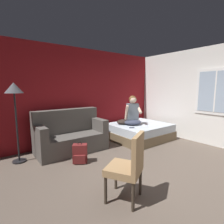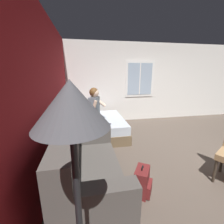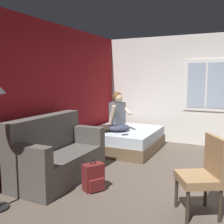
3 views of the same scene
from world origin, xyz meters
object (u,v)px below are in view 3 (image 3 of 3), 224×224
Objects in this scene: backpack at (94,178)px; throw_pillow at (106,128)px; person_seated at (118,115)px; cell_phone at (125,135)px; side_chair at (204,172)px; couch at (56,155)px; bed at (124,139)px.

throw_pillow reaches higher than backpack.
throw_pillow is at bearing 119.20° from person_seated.
cell_phone is (-0.18, -0.55, -0.07)m from throw_pillow.
side_chair is 1.12× the size of person_seated.
cell_phone reaches higher than backpack.
person_seated is at bearing -8.63° from couch.
bed is 1.00× the size of couch.
backpack is (-2.26, -0.45, -0.04)m from bed.
couch is 1.75m from throw_pillow.
cell_phone is at bearing 6.74° from backpack.
throw_pillow is at bearing -172.14° from cell_phone.
couch is 3.72× the size of backpack.
side_chair is at bearing -134.70° from person_seated.
cell_phone is at bearing -108.28° from throw_pillow.
bed is 1.95× the size of person_seated.
side_chair is (-0.17, -2.35, 0.14)m from couch.
bed is at bearing -37.83° from throw_pillow.
cell_phone is (-0.56, -0.25, 0.25)m from bed.
backpack is (-2.02, -0.51, -0.64)m from person_seated.
side_chair is 2.99m from throw_pillow.
bed is 3.55× the size of throw_pillow.
side_chair is at bearing -138.78° from bed.
cell_phone is at bearing -20.78° from couch.
bed is 11.85× the size of cell_phone.
bed is at bearing -9.16° from couch.
side_chair reaches higher than cell_phone.
throw_pillow is (-0.13, 0.24, -0.29)m from person_seated.
throw_pillow is (1.91, 2.30, 0.02)m from side_chair.
bed is 0.57m from throw_pillow.
bed is 1.74× the size of side_chair.
person_seated is (-0.25, 0.06, 0.60)m from bed.
backpack is at bearing 89.04° from side_chair.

